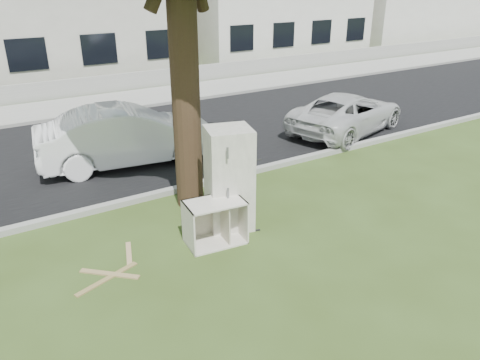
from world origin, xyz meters
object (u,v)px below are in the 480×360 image
car_right (347,113)px  fridge (229,179)px  cabinet (215,222)px  car_center (129,136)px

car_right → fridge: bearing=101.9°
cabinet → car_right: (6.49, 3.49, 0.19)m
cabinet → car_right: size_ratio=0.24×
fridge → cabinet: bearing=-127.8°
cabinet → car_center: size_ratio=0.23×
car_center → fridge: bearing=-165.5°
cabinet → car_center: 4.47m
fridge → car_center: (-0.44, 4.07, -0.23)m
fridge → cabinet: fridge is taller
car_right → cabinet: bearing=102.7°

